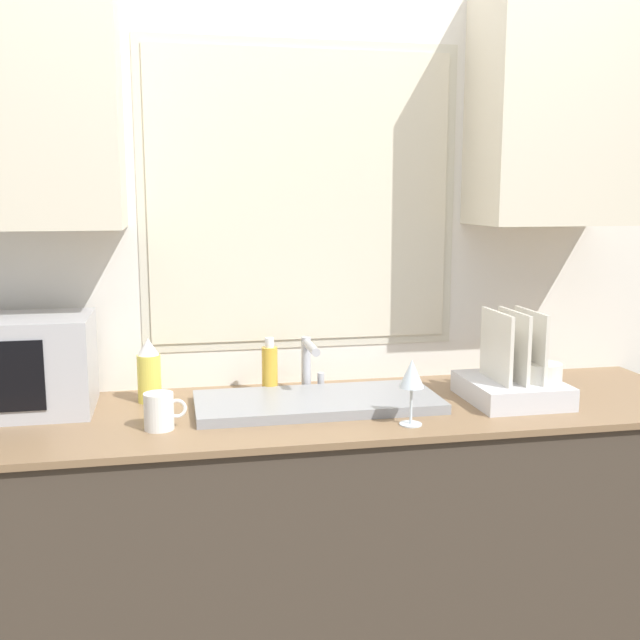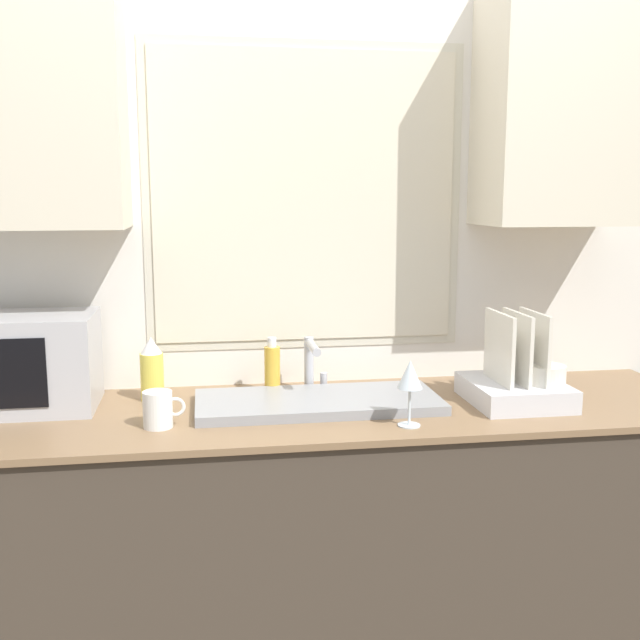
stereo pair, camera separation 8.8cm
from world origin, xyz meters
name	(u,v)px [view 2 (the right image)]	position (x,y,z in m)	size (l,w,h in m)	color
countertop	(321,546)	(0.00, 0.32, 0.46)	(2.47, 0.68, 0.92)	#42382D
wall_back	(306,240)	(0.00, 0.64, 1.42)	(6.00, 0.38, 2.60)	silver
sink_basin	(318,402)	(-0.01, 0.33, 0.94)	(0.75, 0.33, 0.03)	gray
faucet	(312,360)	(0.00, 0.49, 1.04)	(0.08, 0.19, 0.18)	#B7B7BC
microwave	(16,362)	(-0.92, 0.45, 1.07)	(0.47, 0.31, 0.29)	#B2B2B7
dish_rack	(518,382)	(0.62, 0.27, 0.99)	(0.29, 0.32, 0.29)	silver
spray_bottle	(152,370)	(-0.52, 0.49, 1.02)	(0.07, 0.07, 0.21)	#D8CC4C
soap_bottle	(272,369)	(-0.13, 0.51, 1.01)	(0.05, 0.05, 0.19)	gold
mug_near_sink	(158,409)	(-0.48, 0.20, 0.97)	(0.12, 0.08, 0.10)	white
wine_glass	(410,377)	(0.22, 0.10, 1.07)	(0.07, 0.07, 0.19)	silver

